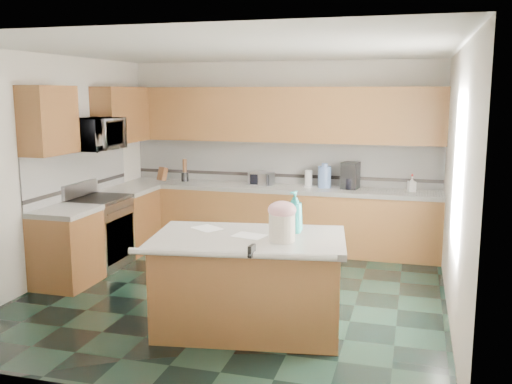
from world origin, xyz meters
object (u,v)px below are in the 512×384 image
(soap_bottle_island, at_px, (295,212))
(island_base, at_px, (249,286))
(knife_block, at_px, (162,174))
(toaster_oven, at_px, (261,179))
(coffee_maker, at_px, (350,175))
(island_top, at_px, (249,239))
(treat_jar, at_px, (282,228))

(soap_bottle_island, bearing_deg, island_base, -124.35)
(knife_block, bearing_deg, toaster_oven, 20.73)
(toaster_oven, bearing_deg, coffee_maker, 20.76)
(knife_block, xyz_separation_m, toaster_oven, (1.57, 0.00, -0.01))
(island_base, bearing_deg, toaster_oven, 94.25)
(island_base, distance_m, knife_block, 3.74)
(island_base, relative_size, coffee_maker, 4.51)
(island_top, xyz_separation_m, knife_block, (-2.24, 2.94, 0.13))
(toaster_oven, relative_size, coffee_maker, 0.86)
(soap_bottle_island, xyz_separation_m, knife_block, (-2.63, 2.69, -0.10))
(soap_bottle_island, height_order, coffee_maker, soap_bottle_island)
(treat_jar, relative_size, toaster_oven, 0.78)
(knife_block, distance_m, coffee_maker, 2.86)
(island_base, distance_m, coffee_maker, 3.10)
(island_base, distance_m, island_top, 0.46)
(coffee_maker, bearing_deg, island_top, -92.35)
(island_top, distance_m, soap_bottle_island, 0.52)
(treat_jar, height_order, knife_block, treat_jar)
(treat_jar, relative_size, knife_block, 1.23)
(treat_jar, height_order, soap_bottle_island, soap_bottle_island)
(island_top, height_order, knife_block, knife_block)
(island_top, distance_m, coffee_maker, 3.04)
(island_base, bearing_deg, soap_bottle_island, 24.28)
(soap_bottle_island, xyz_separation_m, coffee_maker, (0.22, 2.72, -0.02))
(island_base, bearing_deg, knife_block, 118.71)
(toaster_oven, bearing_deg, island_base, -57.68)
(soap_bottle_island, height_order, toaster_oven, soap_bottle_island)
(island_base, xyz_separation_m, coffee_maker, (0.61, 2.97, 0.68))
(coffee_maker, bearing_deg, soap_bottle_island, -85.41)
(treat_jar, distance_m, soap_bottle_island, 0.36)
(treat_jar, height_order, toaster_oven, treat_jar)
(island_top, bearing_deg, knife_block, 118.71)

